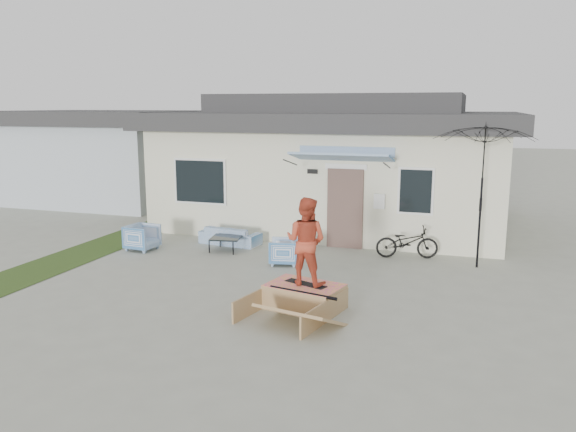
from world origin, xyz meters
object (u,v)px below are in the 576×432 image
(loveseat, at_px, (230,232))
(skate_ramp, at_px, (304,297))
(armchair_left, at_px, (142,236))
(skater, at_px, (306,239))
(armchair_right, at_px, (284,250))
(patio_umbrella, at_px, (481,193))
(bicycle, at_px, (407,239))
(coffee_table, at_px, (226,244))
(skateboard, at_px, (306,283))

(loveseat, height_order, skate_ramp, loveseat)
(skate_ramp, bearing_deg, loveseat, 141.10)
(loveseat, height_order, armchair_left, armchair_left)
(armchair_left, height_order, skater, skater)
(armchair_right, xyz_separation_m, skate_ramp, (1.34, -2.76, -0.11))
(skate_ramp, bearing_deg, patio_umbrella, 64.64)
(bicycle, xyz_separation_m, skater, (-1.36, -4.20, 0.82))
(loveseat, xyz_separation_m, armchair_left, (-1.92, -1.31, 0.05))
(skate_ramp, bearing_deg, skater, 90.00)
(armchair_right, relative_size, patio_umbrella, 0.28)
(armchair_right, xyz_separation_m, coffee_table, (-1.82, 0.74, -0.15))
(bicycle, height_order, skate_ramp, bicycle)
(bicycle, distance_m, skate_ramp, 4.47)
(loveseat, relative_size, skate_ramp, 0.93)
(patio_umbrella, bearing_deg, loveseat, 177.28)
(skater, bearing_deg, armchair_right, -55.62)
(bicycle, bearing_deg, skateboard, 148.31)
(loveseat, relative_size, patio_umbrella, 0.69)
(armchair_right, relative_size, bicycle, 0.44)
(bicycle, bearing_deg, skater, 148.31)
(armchair_right, relative_size, skater, 0.41)
(armchair_right, relative_size, skate_ramp, 0.38)
(loveseat, xyz_separation_m, skate_ramp, (3.36, -4.21, -0.10))
(loveseat, bearing_deg, armchair_right, 151.87)
(skater, bearing_deg, skateboard, 98.02)
(skateboard, bearing_deg, bicycle, 92.85)
(skateboard, bearing_deg, armchair_right, 137.18)
(loveseat, distance_m, bicycle, 4.74)
(loveseat, xyz_separation_m, patio_umbrella, (6.40, -0.30, 1.42))
(armchair_left, distance_m, skateboard, 6.02)
(loveseat, relative_size, coffee_table, 2.23)
(armchair_left, xyz_separation_m, armchair_right, (3.94, -0.14, -0.03))
(armchair_left, xyz_separation_m, bicycle, (6.65, 1.34, 0.12))
(armchair_right, xyz_separation_m, skater, (1.35, -2.72, 0.97))
(loveseat, bearing_deg, coffee_table, 113.48)
(bicycle, bearing_deg, patio_umbrella, -115.32)
(bicycle, distance_m, skater, 4.49)
(bicycle, height_order, patio_umbrella, patio_umbrella)
(skater, bearing_deg, patio_umbrella, -120.05)
(armchair_right, bearing_deg, patio_umbrella, 92.77)
(armchair_left, relative_size, skateboard, 0.88)
(loveseat, height_order, skateboard, loveseat)
(armchair_right, distance_m, skateboard, 3.04)
(skateboard, bearing_deg, armchair_left, 172.43)
(bicycle, bearing_deg, skate_ramp, 148.36)
(skateboard, bearing_deg, skate_ramp, -81.67)
(loveseat, height_order, patio_umbrella, patio_umbrella)
(coffee_table, height_order, skater, skater)
(coffee_table, distance_m, skater, 4.82)
(patio_umbrella, xyz_separation_m, skateboard, (-3.02, -3.86, -1.28))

